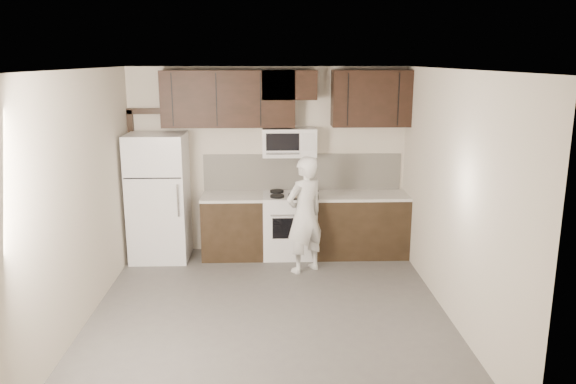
{
  "coord_description": "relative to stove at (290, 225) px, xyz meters",
  "views": [
    {
      "loc": [
        0.02,
        -5.85,
        2.81
      ],
      "look_at": [
        0.24,
        0.9,
        1.2
      ],
      "focal_mm": 35.0,
      "sensor_mm": 36.0,
      "label": 1
    }
  ],
  "objects": [
    {
      "name": "ceiling",
      "position": [
        -0.3,
        -1.94,
        2.24
      ],
      "size": [
        4.5,
        4.5,
        0.0
      ],
      "primitive_type": "plane",
      "rotation": [
        3.14,
        0.0,
        0.0
      ],
      "color": "white",
      "rests_on": "back_wall"
    },
    {
      "name": "person",
      "position": [
        0.18,
        -0.64,
        0.33
      ],
      "size": [
        0.69,
        0.64,
        1.58
      ],
      "primitive_type": "imported",
      "rotation": [
        0.0,
        0.0,
        3.75
      ],
      "color": "silver",
      "rests_on": "floor"
    },
    {
      "name": "upper_cabinets",
      "position": [
        -0.09,
        0.14,
        1.82
      ],
      "size": [
        3.48,
        0.35,
        0.78
      ],
      "color": "black",
      "rests_on": "back_wall"
    },
    {
      "name": "pizza",
      "position": [
        0.19,
        -0.17,
        0.48
      ],
      "size": [
        0.3,
        0.3,
        0.02
      ],
      "primitive_type": "cylinder",
      "rotation": [
        0.0,
        0.0,
        -0.06
      ],
      "color": "#D2BC8D",
      "rests_on": "baking_tray"
    },
    {
      "name": "door_trim",
      "position": [
        -2.22,
        0.27,
        0.79
      ],
      "size": [
        0.5,
        0.08,
        2.12
      ],
      "color": "black",
      "rests_on": "floor"
    },
    {
      "name": "microwave",
      "position": [
        -0.0,
        0.12,
        1.19
      ],
      "size": [
        0.76,
        0.42,
        0.4
      ],
      "color": "white",
      "rests_on": "upper_cabinets"
    },
    {
      "name": "back_wall",
      "position": [
        -0.3,
        0.31,
        0.89
      ],
      "size": [
        4.0,
        0.0,
        4.0
      ],
      "primitive_type": "plane",
      "rotation": [
        1.57,
        0.0,
        0.0
      ],
      "color": "beige",
      "rests_on": "ground"
    },
    {
      "name": "baking_tray",
      "position": [
        0.19,
        -0.17,
        0.46
      ],
      "size": [
        0.44,
        0.34,
        0.02
      ],
      "primitive_type": "cube",
      "rotation": [
        0.0,
        0.0,
        -0.06
      ],
      "color": "black",
      "rests_on": "counter_run"
    },
    {
      "name": "counter_run",
      "position": [
        0.3,
        0.0,
        -0.0
      ],
      "size": [
        2.95,
        0.64,
        0.91
      ],
      "color": "black",
      "rests_on": "floor"
    },
    {
      "name": "refrigerator",
      "position": [
        -1.85,
        -0.05,
        0.44
      ],
      "size": [
        0.8,
        0.76,
        1.8
      ],
      "color": "white",
      "rests_on": "floor"
    },
    {
      "name": "backsplash",
      "position": [
        0.2,
        0.3,
        0.72
      ],
      "size": [
        2.9,
        0.02,
        0.54
      ],
      "primitive_type": "cube",
      "color": "beige",
      "rests_on": "counter_run"
    },
    {
      "name": "floor",
      "position": [
        -0.3,
        -1.94,
        -0.46
      ],
      "size": [
        4.5,
        4.5,
        0.0
      ],
      "primitive_type": "plane",
      "color": "#54514F",
      "rests_on": "ground"
    },
    {
      "name": "saucepan",
      "position": [
        0.18,
        -0.15,
        0.52
      ],
      "size": [
        0.32,
        0.18,
        0.17
      ],
      "color": "silver",
      "rests_on": "stove"
    },
    {
      "name": "stove",
      "position": [
        0.0,
        0.0,
        0.0
      ],
      "size": [
        0.76,
        0.66,
        0.94
      ],
      "color": "white",
      "rests_on": "floor"
    }
  ]
}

